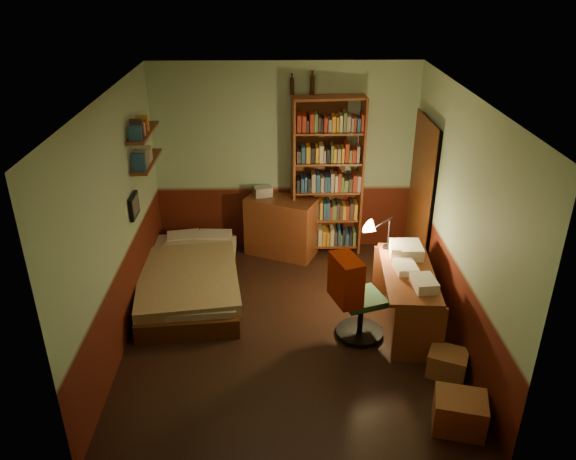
{
  "coord_description": "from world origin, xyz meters",
  "views": [
    {
      "loc": [
        -0.13,
        -5.2,
        3.77
      ],
      "look_at": [
        0.0,
        0.25,
        1.1
      ],
      "focal_mm": 35.0,
      "sensor_mm": 36.0,
      "label": 1
    }
  ],
  "objects_px": {
    "bookshelf": "(327,178)",
    "cardboard_box_b": "(447,363)",
    "bed": "(190,269)",
    "dresser": "(281,227)",
    "desk": "(406,299)",
    "desk_lamp": "(390,221)",
    "cardboard_box_a": "(459,413)",
    "office_chair": "(362,300)",
    "mini_stereo": "(263,191)"
  },
  "relations": [
    {
      "from": "desk_lamp",
      "to": "cardboard_box_a",
      "type": "distance_m",
      "value": 2.28
    },
    {
      "from": "bookshelf",
      "to": "cardboard_box_b",
      "type": "distance_m",
      "value": 3.01
    },
    {
      "from": "desk",
      "to": "cardboard_box_b",
      "type": "bearing_deg",
      "value": -68.06
    },
    {
      "from": "dresser",
      "to": "desk",
      "type": "bearing_deg",
      "value": -28.21
    },
    {
      "from": "bookshelf",
      "to": "desk",
      "type": "relative_size",
      "value": 1.66
    },
    {
      "from": "mini_stereo",
      "to": "desk",
      "type": "xyz_separation_m",
      "value": [
        1.6,
        -1.88,
        -0.54
      ]
    },
    {
      "from": "bed",
      "to": "dresser",
      "type": "distance_m",
      "value": 1.49
    },
    {
      "from": "office_chair",
      "to": "bookshelf",
      "type": "bearing_deg",
      "value": 77.96
    },
    {
      "from": "desk",
      "to": "cardboard_box_b",
      "type": "distance_m",
      "value": 0.9
    },
    {
      "from": "desk_lamp",
      "to": "cardboard_box_a",
      "type": "bearing_deg",
      "value": -69.47
    },
    {
      "from": "bed",
      "to": "office_chair",
      "type": "height_order",
      "value": "office_chair"
    },
    {
      "from": "dresser",
      "to": "bookshelf",
      "type": "height_order",
      "value": "bookshelf"
    },
    {
      "from": "desk_lamp",
      "to": "mini_stereo",
      "type": "bearing_deg",
      "value": 150.59
    },
    {
      "from": "dresser",
      "to": "cardboard_box_b",
      "type": "xyz_separation_m",
      "value": [
        1.62,
        -2.58,
        -0.28
      ]
    },
    {
      "from": "cardboard_box_a",
      "to": "mini_stereo",
      "type": "bearing_deg",
      "value": 117.36
    },
    {
      "from": "bed",
      "to": "bookshelf",
      "type": "bearing_deg",
      "value": 25.84
    },
    {
      "from": "bed",
      "to": "mini_stereo",
      "type": "xyz_separation_m",
      "value": [
        0.89,
        1.08,
        0.58
      ]
    },
    {
      "from": "cardboard_box_a",
      "to": "cardboard_box_b",
      "type": "bearing_deg",
      "value": 82.21
    },
    {
      "from": "office_chair",
      "to": "dresser",
      "type": "bearing_deg",
      "value": 95.22
    },
    {
      "from": "bed",
      "to": "desk_lamp",
      "type": "xyz_separation_m",
      "value": [
        2.36,
        -0.24,
        0.73
      ]
    },
    {
      "from": "bookshelf",
      "to": "cardboard_box_a",
      "type": "bearing_deg",
      "value": -80.37
    },
    {
      "from": "bed",
      "to": "dresser",
      "type": "height_order",
      "value": "dresser"
    },
    {
      "from": "mini_stereo",
      "to": "bed",
      "type": "bearing_deg",
      "value": -145.13
    },
    {
      "from": "bookshelf",
      "to": "cardboard_box_b",
      "type": "bearing_deg",
      "value": -74.8
    },
    {
      "from": "desk_lamp",
      "to": "office_chair",
      "type": "height_order",
      "value": "desk_lamp"
    },
    {
      "from": "desk",
      "to": "cardboard_box_b",
      "type": "height_order",
      "value": "desk"
    },
    {
      "from": "office_chair",
      "to": "cardboard_box_a",
      "type": "distance_m",
      "value": 1.56
    },
    {
      "from": "dresser",
      "to": "desk",
      "type": "relative_size",
      "value": 0.71
    },
    {
      "from": "dresser",
      "to": "desk",
      "type": "xyz_separation_m",
      "value": [
        1.36,
        -1.75,
        -0.06
      ]
    },
    {
      "from": "bed",
      "to": "cardboard_box_b",
      "type": "height_order",
      "value": "bed"
    },
    {
      "from": "office_chair",
      "to": "cardboard_box_b",
      "type": "xyz_separation_m",
      "value": [
        0.78,
        -0.66,
        -0.33
      ]
    },
    {
      "from": "mini_stereo",
      "to": "cardboard_box_b",
      "type": "height_order",
      "value": "mini_stereo"
    },
    {
      "from": "dresser",
      "to": "desk",
      "type": "height_order",
      "value": "dresser"
    },
    {
      "from": "dresser",
      "to": "office_chair",
      "type": "height_order",
      "value": "office_chair"
    },
    {
      "from": "bookshelf",
      "to": "office_chair",
      "type": "relative_size",
      "value": 2.39
    },
    {
      "from": "mini_stereo",
      "to": "desk",
      "type": "relative_size",
      "value": 0.18
    },
    {
      "from": "desk",
      "to": "cardboard_box_b",
      "type": "xyz_separation_m",
      "value": [
        0.26,
        -0.83,
        -0.22
      ]
    },
    {
      "from": "bookshelf",
      "to": "desk",
      "type": "height_order",
      "value": "bookshelf"
    },
    {
      "from": "bookshelf",
      "to": "desk",
      "type": "bearing_deg",
      "value": -73.46
    },
    {
      "from": "desk_lamp",
      "to": "cardboard_box_b",
      "type": "distance_m",
      "value": 1.7
    },
    {
      "from": "bookshelf",
      "to": "office_chair",
      "type": "distance_m",
      "value": 2.11
    },
    {
      "from": "desk",
      "to": "office_chair",
      "type": "relative_size",
      "value": 1.44
    },
    {
      "from": "cardboard_box_b",
      "to": "mini_stereo",
      "type": "bearing_deg",
      "value": 124.55
    },
    {
      "from": "mini_stereo",
      "to": "office_chair",
      "type": "height_order",
      "value": "mini_stereo"
    },
    {
      "from": "cardboard_box_a",
      "to": "cardboard_box_b",
      "type": "relative_size",
      "value": 1.2
    },
    {
      "from": "bookshelf",
      "to": "bed",
      "type": "bearing_deg",
      "value": -154.54
    },
    {
      "from": "cardboard_box_b",
      "to": "dresser",
      "type": "bearing_deg",
      "value": 122.07
    },
    {
      "from": "cardboard_box_a",
      "to": "bed",
      "type": "bearing_deg",
      "value": 138.7
    },
    {
      "from": "office_chair",
      "to": "cardboard_box_b",
      "type": "height_order",
      "value": "office_chair"
    },
    {
      "from": "office_chair",
      "to": "cardboard_box_b",
      "type": "bearing_deg",
      "value": -58.71
    }
  ]
}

